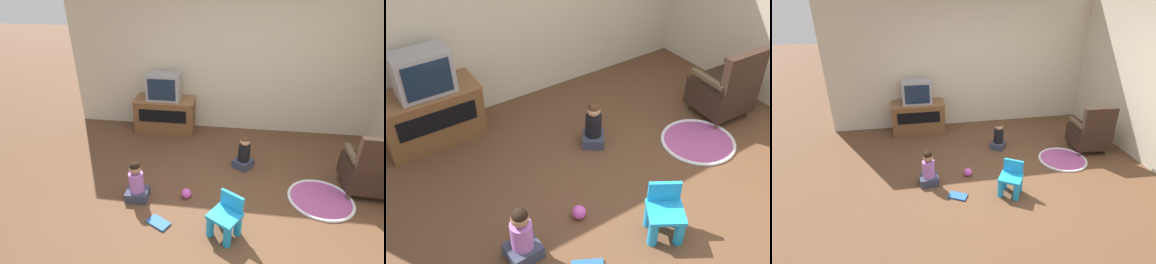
# 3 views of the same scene
# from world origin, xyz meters

# --- Properties ---
(ground_plane) EXTENTS (30.00, 30.00, 0.00)m
(ground_plane) POSITION_xyz_m (0.00, 0.00, 0.00)
(ground_plane) COLOR brown
(tv_cabinet) EXTENTS (1.07, 0.50, 0.63)m
(tv_cabinet) POSITION_xyz_m (-1.26, 2.19, 0.33)
(tv_cabinet) COLOR brown
(tv_cabinet) RESTS_ON ground_plane
(television) EXTENTS (0.58, 0.35, 0.47)m
(television) POSITION_xyz_m (-1.26, 2.15, 0.86)
(television) COLOR #939399
(television) RESTS_ON tv_cabinet
(black_armchair) EXTENTS (0.63, 0.62, 0.90)m
(black_armchair) POSITION_xyz_m (1.75, 0.77, 0.35)
(black_armchair) COLOR brown
(black_armchair) RESTS_ON ground_plane
(yellow_kid_chair) EXTENTS (0.42, 0.42, 0.48)m
(yellow_kid_chair) POSITION_xyz_m (-0.07, -0.21, 0.21)
(yellow_kid_chair) COLOR #1E99DB
(yellow_kid_chair) RESTS_ON ground_plane
(play_mat) EXTENTS (0.82, 0.82, 0.04)m
(play_mat) POSITION_xyz_m (1.13, 0.52, 0.01)
(play_mat) COLOR #A54C8C
(play_mat) RESTS_ON ground_plane
(child_watching_left) EXTENTS (0.34, 0.35, 0.52)m
(child_watching_left) POSITION_xyz_m (0.15, 1.16, 0.23)
(child_watching_left) COLOR #33384C
(child_watching_left) RESTS_ON ground_plane
(child_watching_center) EXTENTS (0.29, 0.25, 0.55)m
(child_watching_center) POSITION_xyz_m (-1.20, 0.24, 0.24)
(child_watching_center) COLOR #33384C
(child_watching_center) RESTS_ON ground_plane
(toy_ball) EXTENTS (0.13, 0.13, 0.13)m
(toy_ball) POSITION_xyz_m (-0.58, 0.33, 0.07)
(toy_ball) COLOR #CC4CB2
(toy_ball) RESTS_ON ground_plane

